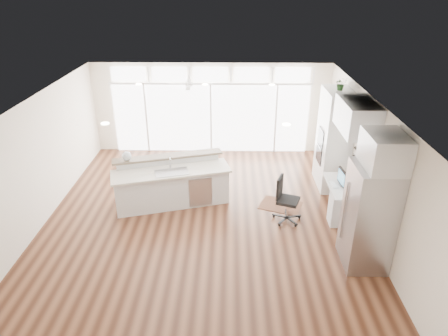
{
  "coord_description": "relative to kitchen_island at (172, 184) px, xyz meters",
  "views": [
    {
      "loc": [
        0.6,
        -7.51,
        4.94
      ],
      "look_at": [
        0.45,
        0.6,
        1.02
      ],
      "focal_mm": 32.0,
      "sensor_mm": 36.0,
      "label": 1
    }
  ],
  "objects": [
    {
      "name": "floor",
      "position": [
        0.77,
        -0.71,
        -0.55
      ],
      "size": [
        7.0,
        8.0,
        0.02
      ],
      "primitive_type": "cube",
      "color": "#3F2013",
      "rests_on": "ground"
    },
    {
      "name": "transom_row",
      "position": [
        0.77,
        3.23,
        1.84
      ],
      "size": [
        5.9,
        0.06,
        0.4
      ],
      "primitive_type": "cube",
      "color": "white",
      "rests_on": "wall_back"
    },
    {
      "name": "fridge_cabinet",
      "position": [
        3.94,
        -2.06,
        1.76
      ],
      "size": [
        0.64,
        0.9,
        0.6
      ],
      "primitive_type": "cube",
      "color": "silver",
      "rests_on": "wall_right"
    },
    {
      "name": "desk_window",
      "position": [
        4.23,
        -0.41,
        1.01
      ],
      "size": [
        0.04,
        0.85,
        0.85
      ],
      "primitive_type": "cube",
      "color": "white",
      "rests_on": "wall_right"
    },
    {
      "name": "wall_right",
      "position": [
        4.27,
        -0.71,
        0.81
      ],
      "size": [
        0.04,
        8.0,
        2.7
      ],
      "primitive_type": "cube",
      "color": "white",
      "rests_on": "floor"
    },
    {
      "name": "wall_front",
      "position": [
        0.77,
        -4.71,
        0.81
      ],
      "size": [
        7.0,
        0.04,
        2.7
      ],
      "primitive_type": "cube",
      "color": "white",
      "rests_on": "floor"
    },
    {
      "name": "rug",
      "position": [
        2.57,
        -0.04,
        -0.53
      ],
      "size": [
        1.12,
        0.97,
        0.01
      ],
      "primitive_type": "cube",
      "rotation": [
        0.0,
        0.0,
        -0.36
      ],
      "color": "#361B11",
      "rests_on": "floor"
    },
    {
      "name": "potted_plant",
      "position": [
        3.94,
        1.09,
        2.08
      ],
      "size": [
        0.31,
        0.33,
        0.23
      ],
      "primitive_type": "imported",
      "rotation": [
        0.0,
        0.0,
        0.15
      ],
      "color": "#264F22",
      "rests_on": "oven_cabinet"
    },
    {
      "name": "wall_back",
      "position": [
        0.77,
        3.29,
        0.81
      ],
      "size": [
        7.0,
        0.04,
        2.7
      ],
      "primitive_type": "cube",
      "color": "white",
      "rests_on": "floor"
    },
    {
      "name": "recessed_lights",
      "position": [
        0.77,
        -0.51,
        2.14
      ],
      "size": [
        3.4,
        3.0,
        0.02
      ],
      "primitive_type": "cube",
      "color": "white",
      "rests_on": "ceiling"
    },
    {
      "name": "glass_wall",
      "position": [
        0.77,
        3.23,
        0.51
      ],
      "size": [
        5.8,
        0.06,
        2.08
      ],
      "primitive_type": "cube",
      "color": "white",
      "rests_on": "wall_back"
    },
    {
      "name": "framed_photos",
      "position": [
        4.23,
        0.21,
        0.86
      ],
      "size": [
        0.06,
        0.22,
        0.8
      ],
      "primitive_type": "cube",
      "color": "black",
      "rests_on": "wall_right"
    },
    {
      "name": "upper_cabinets",
      "position": [
        3.94,
        -0.41,
        1.81
      ],
      "size": [
        0.64,
        1.3,
        0.64
      ],
      "primitive_type": "cube",
      "color": "silver",
      "rests_on": "wall_right"
    },
    {
      "name": "oven_cabinet",
      "position": [
        3.94,
        1.09,
        0.71
      ],
      "size": [
        0.64,
        1.2,
        2.5
      ],
      "primitive_type": "cube",
      "color": "silver",
      "rests_on": "floor"
    },
    {
      "name": "keyboard",
      "position": [
        3.65,
        -0.41,
        0.23
      ],
      "size": [
        0.13,
        0.3,
        0.01
      ],
      "primitive_type": "cube",
      "rotation": [
        0.0,
        0.0,
        0.07
      ],
      "color": "white",
      "rests_on": "desk_nook"
    },
    {
      "name": "desk_nook",
      "position": [
        3.9,
        -0.41,
        -0.16
      ],
      "size": [
        0.72,
        1.3,
        0.76
      ],
      "primitive_type": "cube",
      "color": "silver",
      "rests_on": "floor"
    },
    {
      "name": "ceiling_fan",
      "position": [
        0.27,
        2.09,
        1.94
      ],
      "size": [
        1.16,
        1.16,
        0.32
      ],
      "primitive_type": "cube",
      "color": "white",
      "rests_on": "ceiling"
    },
    {
      "name": "monitor",
      "position": [
        3.82,
        -0.41,
        0.41
      ],
      "size": [
        0.12,
        0.47,
        0.38
      ],
      "primitive_type": "cube",
      "rotation": [
        0.0,
        0.0,
        0.09
      ],
      "color": "black",
      "rests_on": "desk_nook"
    },
    {
      "name": "office_chair",
      "position": [
        2.64,
        -0.68,
        -0.02
      ],
      "size": [
        0.69,
        0.66,
        1.04
      ],
      "primitive_type": "cube",
      "rotation": [
        0.0,
        0.0,
        -0.37
      ],
      "color": "black",
      "rests_on": "floor"
    },
    {
      "name": "ceiling",
      "position": [
        0.77,
        -0.71,
        2.16
      ],
      "size": [
        7.0,
        8.0,
        0.02
      ],
      "primitive_type": "cube",
      "color": "white",
      "rests_on": "wall_back"
    },
    {
      "name": "refrigerator",
      "position": [
        3.88,
        -2.06,
        0.46
      ],
      "size": [
        0.76,
        0.9,
        2.0
      ],
      "primitive_type": "cube",
      "color": "#A6A6AB",
      "rests_on": "floor"
    },
    {
      "name": "wall_left",
      "position": [
        -2.73,
        -0.71,
        0.81
      ],
      "size": [
        0.04,
        8.0,
        2.7
      ],
      "primitive_type": "cube",
      "color": "white",
      "rests_on": "floor"
    },
    {
      "name": "fishbowl",
      "position": [
        -1.02,
        0.12,
        0.65
      ],
      "size": [
        0.27,
        0.27,
        0.22
      ],
      "primitive_type": "sphere",
      "rotation": [
        0.0,
        0.0,
        0.33
      ],
      "color": "silver",
      "rests_on": "kitchen_island"
    },
    {
      "name": "kitchen_island",
      "position": [
        0.0,
        0.0,
        0.0
      ],
      "size": [
        2.89,
        1.73,
        1.08
      ],
      "primitive_type": "cube",
      "rotation": [
        0.0,
        0.0,
        0.28
      ],
      "color": "silver",
      "rests_on": "floor"
    }
  ]
}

